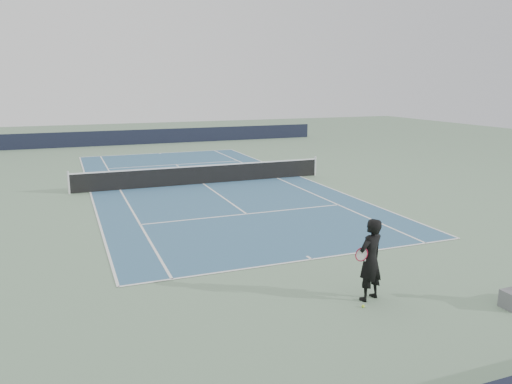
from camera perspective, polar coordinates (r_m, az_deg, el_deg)
name	(u,v)px	position (r m, az deg, el deg)	size (l,w,h in m)	color
ground	(203,184)	(25.50, -6.06, 0.93)	(80.00, 80.00, 0.00)	slate
court_surface	(203,184)	(25.50, -6.06, 0.95)	(10.97, 23.77, 0.01)	#345D7D
tennis_net	(203,174)	(25.41, -6.09, 2.05)	(12.90, 0.10, 1.07)	silver
windscreen_far	(146,137)	(42.75, -12.49, 6.18)	(30.00, 0.25, 1.20)	black
tennis_player	(370,260)	(12.11, 12.92, -7.55)	(0.89, 0.75, 1.99)	black
tennis_ball	(363,306)	(12.02, 12.15, -12.63)	(0.07, 0.07, 0.07)	#BEE52E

